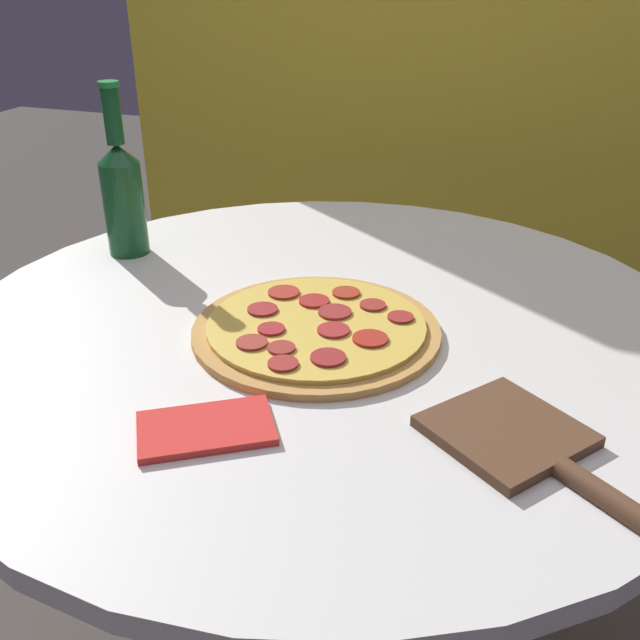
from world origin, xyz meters
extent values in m
cylinder|color=silver|center=(0.00, 0.00, 0.34)|extent=(0.08, 0.08, 0.64)
cylinder|color=silver|center=(0.00, 0.00, 0.68)|extent=(0.97, 0.97, 0.02)
cube|color=gold|center=(0.00, 0.91, 0.86)|extent=(1.67, 0.04, 1.73)
cylinder|color=#C68E47|center=(0.00, -0.04, 0.69)|extent=(0.31, 0.31, 0.01)
cylinder|color=#E0BC4C|center=(0.00, -0.04, 0.70)|extent=(0.27, 0.27, 0.01)
cylinder|color=maroon|center=(-0.07, -0.04, 0.71)|extent=(0.04, 0.04, 0.00)
cylinder|color=maroon|center=(-0.01, -0.12, 0.71)|extent=(0.03, 0.03, 0.00)
cylinder|color=maroon|center=(-0.04, -0.08, 0.71)|extent=(0.03, 0.03, 0.00)
cylinder|color=maroon|center=(0.10, 0.00, 0.71)|extent=(0.03, 0.03, 0.00)
cylinder|color=#A22220|center=(-0.02, 0.01, 0.71)|extent=(0.04, 0.04, 0.00)
cylinder|color=maroon|center=(-0.05, -0.12, 0.71)|extent=(0.04, 0.04, 0.00)
cylinder|color=maroon|center=(0.05, 0.02, 0.71)|extent=(0.03, 0.03, 0.00)
cylinder|color=#A72B20|center=(-0.07, 0.02, 0.71)|extent=(0.04, 0.04, 0.00)
cylinder|color=#A32F1D|center=(0.01, 0.05, 0.71)|extent=(0.04, 0.04, 0.00)
cylinder|color=maroon|center=(0.00, -0.15, 0.71)|extent=(0.03, 0.03, 0.00)
cylinder|color=#A9261C|center=(0.07, -0.07, 0.71)|extent=(0.04, 0.04, 0.00)
cylinder|color=maroon|center=(0.01, -0.01, 0.71)|extent=(0.04, 0.04, 0.00)
cylinder|color=maroon|center=(0.04, -0.12, 0.71)|extent=(0.04, 0.04, 0.00)
cylinder|color=#A32629|center=(0.03, -0.06, 0.71)|extent=(0.04, 0.04, 0.00)
cylinder|color=#144C23|center=(-0.37, 0.11, 0.76)|extent=(0.06, 0.06, 0.14)
cone|color=#144C23|center=(-0.37, 0.11, 0.84)|extent=(0.06, 0.06, 0.03)
cylinder|color=#144C23|center=(-0.37, 0.11, 0.90)|extent=(0.03, 0.03, 0.08)
cylinder|color=#1E8438|center=(-0.37, 0.11, 0.94)|extent=(0.03, 0.03, 0.01)
cube|color=brown|center=(0.24, -0.18, 0.69)|extent=(0.18, 0.18, 0.01)
cylinder|color=brown|center=(0.34, -0.25, 0.69)|extent=(0.10, 0.08, 0.02)
cube|color=red|center=(-0.03, -0.27, 0.69)|extent=(0.15, 0.14, 0.01)
camera|label=1|loc=(0.26, -0.77, 1.11)|focal=40.00mm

